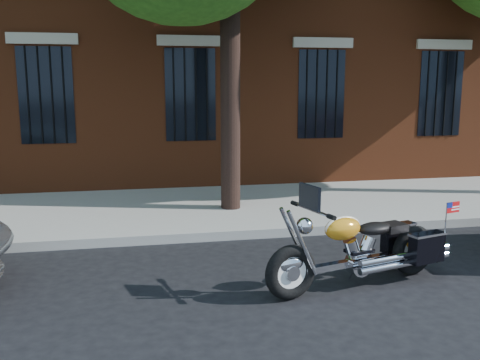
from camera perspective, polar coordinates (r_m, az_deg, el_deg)
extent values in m
plane|color=black|center=(7.26, -0.86, -9.47)|extent=(120.00, 120.00, 0.00)
cube|color=gray|center=(8.54, -2.52, -5.91)|extent=(40.00, 0.16, 0.15)
cube|color=gray|center=(10.34, -4.09, -3.04)|extent=(40.00, 3.60, 0.15)
cube|color=black|center=(11.90, -5.33, 9.03)|extent=(1.10, 0.14, 2.00)
cube|color=#B2A893|center=(11.90, -5.41, 14.57)|extent=(1.40, 0.20, 0.22)
cylinder|color=black|center=(11.82, -5.29, 9.02)|extent=(0.04, 0.04, 2.00)
cylinder|color=black|center=(9.78, -1.05, 10.56)|extent=(0.36, 0.36, 5.00)
torus|color=black|center=(6.21, 5.43, -9.77)|extent=(0.67, 0.31, 0.65)
torus|color=black|center=(7.31, 17.98, -7.13)|extent=(0.67, 0.31, 0.65)
cylinder|color=white|center=(6.21, 5.43, -9.77)|extent=(0.49, 0.18, 0.49)
cylinder|color=white|center=(7.31, 17.98, -7.13)|extent=(0.49, 0.18, 0.49)
ellipsoid|color=white|center=(6.18, 5.44, -8.92)|extent=(0.36, 0.21, 0.19)
ellipsoid|color=orange|center=(7.27, 18.03, -6.25)|extent=(0.37, 0.22, 0.19)
cube|color=white|center=(6.72, 12.23, -8.55)|extent=(1.44, 0.48, 0.08)
cylinder|color=white|center=(6.76, 12.55, -8.63)|extent=(0.35, 0.25, 0.31)
cylinder|color=white|center=(6.94, 16.65, -8.24)|extent=(1.20, 0.40, 0.09)
ellipsoid|color=orange|center=(6.47, 10.89, -5.10)|extent=(0.54, 0.39, 0.28)
ellipsoid|color=black|center=(6.78, 14.17, -5.03)|extent=(0.53, 0.39, 0.15)
cube|color=black|center=(7.43, 16.50, -5.89)|extent=(0.49, 0.27, 0.37)
cube|color=black|center=(7.09, 19.29, -6.84)|extent=(0.49, 0.27, 0.37)
cylinder|color=white|center=(6.15, 7.71, -3.18)|extent=(0.23, 0.74, 0.04)
sphere|color=white|center=(6.14, 6.91, -4.87)|extent=(0.24, 0.24, 0.19)
cube|color=black|center=(6.09, 7.44, -1.80)|extent=(0.14, 0.39, 0.27)
cube|color=red|center=(7.20, 21.76, -2.73)|extent=(0.21, 0.07, 0.14)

